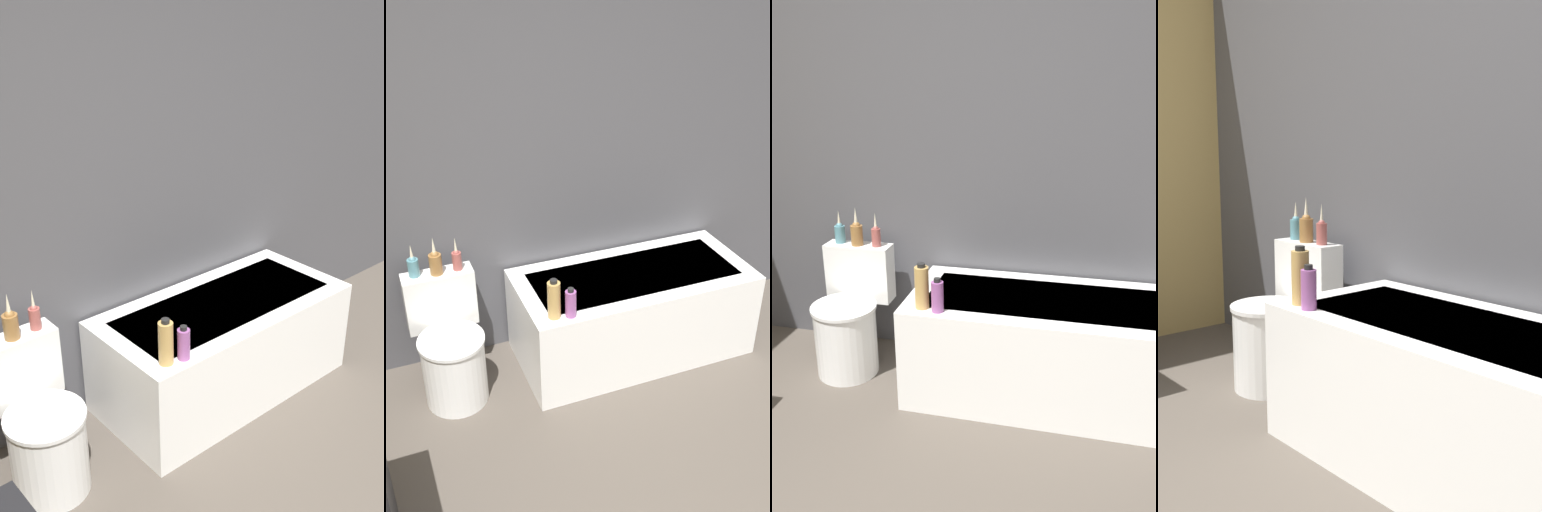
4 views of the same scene
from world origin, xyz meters
TOP-DOWN VIEW (x-y plane):
  - wall_back_tiled at (0.00, 2.31)m, footprint 6.40×0.06m
  - bathtub at (0.82, 1.92)m, footprint 1.45×0.69m
  - toilet at (-0.33, 1.93)m, footprint 0.40×0.51m
  - vase_gold at (-0.45, 2.13)m, footprint 0.06×0.06m
  - vase_silver at (-0.33, 2.11)m, footprint 0.07×0.07m
  - vase_bronze at (-0.21, 2.12)m, footprint 0.05×0.05m
  - shampoo_bottle_tall at (0.22, 1.67)m, footprint 0.07×0.07m
  - shampoo_bottle_short at (0.30, 1.64)m, footprint 0.06×0.06m

SIDE VIEW (x-z plane):
  - bathtub at x=0.82m, z-range 0.00..0.57m
  - toilet at x=-0.33m, z-range -0.06..0.66m
  - shampoo_bottle_short at x=0.30m, z-range 0.56..0.74m
  - shampoo_bottle_tall at x=0.22m, z-range 0.56..0.80m
  - vase_gold at x=-0.45m, z-range 0.69..0.89m
  - vase_bronze at x=-0.21m, z-range 0.69..0.89m
  - vase_silver at x=-0.33m, z-range 0.68..0.92m
  - wall_back_tiled at x=0.00m, z-range 0.00..2.60m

